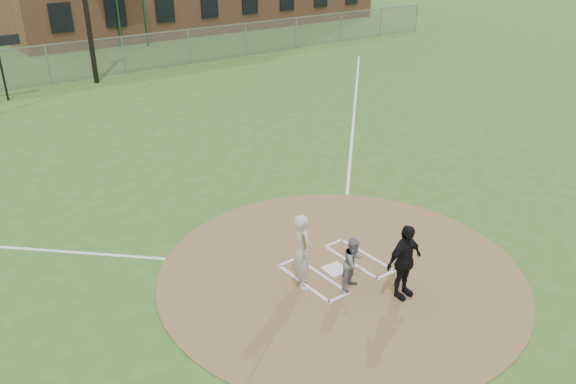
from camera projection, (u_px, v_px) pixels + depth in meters
ground at (340, 272)px, 12.99m from camera, size 140.00×140.00×0.00m
dirt_circle at (340, 271)px, 12.98m from camera, size 8.40×8.40×0.02m
home_plate at (335, 269)px, 13.01m from camera, size 0.52×0.52×0.03m
foul_line_first at (354, 112)px, 24.42m from camera, size 17.04×17.04×0.01m
catcher at (354, 263)px, 12.16m from camera, size 0.69×0.60×1.21m
umpire at (404, 262)px, 11.76m from camera, size 1.00×0.42×1.70m
batters_boxes at (336, 268)px, 13.08m from camera, size 2.08×1.88×0.01m
batter_at_plate at (303, 251)px, 12.07m from camera, size 0.88×1.02×1.78m
outfield_fence at (48, 65)px, 28.39m from camera, size 56.08×0.08×2.03m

